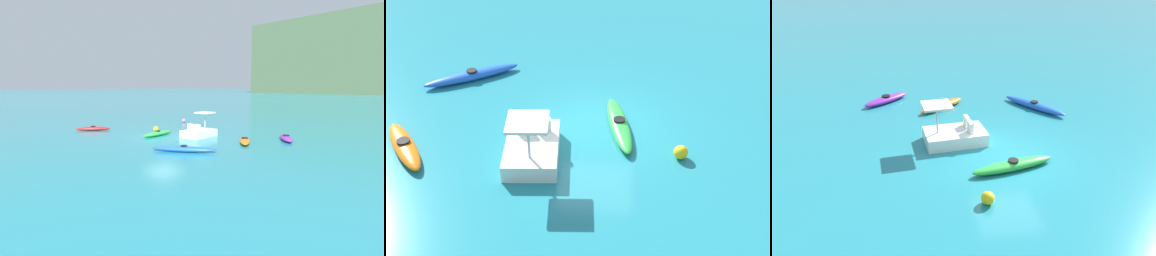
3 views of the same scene
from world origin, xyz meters
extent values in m
plane|color=teal|center=(0.00, 0.00, 0.00)|extent=(600.00, 600.00, 0.00)
ellipsoid|color=purple|center=(6.83, 4.55, 0.16)|extent=(2.17, 2.45, 0.32)
cylinder|color=black|center=(6.83, 4.55, 0.35)|extent=(0.58, 0.58, 0.05)
ellipsoid|color=green|center=(-0.71, 0.11, 0.16)|extent=(1.18, 3.12, 0.32)
cylinder|color=black|center=(-0.71, 0.11, 0.35)|extent=(0.43, 0.43, 0.05)
ellipsoid|color=orange|center=(5.50, 1.85, 0.16)|extent=(2.04, 2.50, 0.32)
cylinder|color=black|center=(5.50, 1.85, 0.35)|extent=(0.54, 0.54, 0.05)
ellipsoid|color=blue|center=(4.69, -2.62, 0.16)|extent=(3.27, 2.43, 0.32)
cylinder|color=black|center=(4.69, -2.62, 0.35)|extent=(0.51, 0.51, 0.05)
cube|color=white|center=(1.72, 1.77, 0.25)|extent=(1.70, 2.52, 0.50)
cube|color=white|center=(1.47, 1.19, 0.72)|extent=(0.45, 0.20, 0.44)
cube|color=white|center=(2.07, 1.25, 0.72)|extent=(0.45, 0.20, 0.44)
cylinder|color=#B2B2B7|center=(1.66, 2.47, 1.05)|extent=(0.08, 0.08, 1.10)
cube|color=silver|center=(1.66, 2.47, 1.64)|extent=(1.19, 1.19, 0.08)
sphere|color=yellow|center=(-2.51, 1.44, 0.21)|extent=(0.41, 0.41, 0.41)
camera|label=1|loc=(16.91, -14.69, 3.53)|focal=30.56mm
camera|label=2|loc=(-0.72, 13.39, 8.94)|focal=47.93mm
camera|label=3|loc=(-11.25, 3.71, 6.60)|focal=34.22mm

